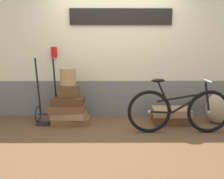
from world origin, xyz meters
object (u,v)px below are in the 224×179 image
Objects in this scene: suitcase_1 at (69,114)px; luggage_trolley at (47,109)px; wicker_basket at (68,77)px; bicycle at (179,111)px; burlap_sack at (218,108)px; suitcase_5 at (171,118)px; suitcase_2 at (68,108)px; suitcase_3 at (68,101)px; suitcase_4 at (69,91)px; suitcase_6 at (171,112)px; suitcase_0 at (71,120)px.

luggage_trolley reaches higher than suitcase_1.
wicker_basket is 0.73m from luggage_trolley.
luggage_trolley reaches higher than bicycle.
burlap_sack is at bearing 4.40° from suitcase_1.
suitcase_1 is at bearing -177.23° from suitcase_5.
suitcase_2 is 2.76m from burlap_sack.
suitcase_2 is (-0.02, -0.01, 0.12)m from suitcase_1.
suitcase_3 reaches higher than suitcase_2.
wicker_basket is 2.00m from bicycle.
suitcase_1 is at bearing -90.89° from wicker_basket.
luggage_trolley is (-0.39, 0.07, -0.03)m from suitcase_2.
bicycle is (1.88, -0.46, 0.20)m from suitcase_1.
bicycle is (2.29, -0.52, 0.10)m from luggage_trolley.
luggage_trolley reaches higher than burlap_sack.
suitcase_2 is 1.79× the size of suitcase_4.
wicker_basket is (0.00, 0.02, 0.70)m from suitcase_1.
bicycle reaches higher than suitcase_5.
suitcase_6 is (1.90, 0.01, -0.08)m from suitcase_2.
burlap_sack is (2.74, 0.01, 0.11)m from suitcase_1.
suitcase_3 is at bearing -177.61° from suitcase_6.
suitcase_5 is (1.89, 0.05, -0.35)m from suitcase_3.
suitcase_3 reaches higher than suitcase_6.
suitcase_6 is (1.88, 0.01, -0.21)m from suitcase_3.
bicycle reaches higher than suitcase_6.
suitcase_1 is at bearing -8.41° from luggage_trolley.
burlap_sack is at bearing 2.64° from suitcase_3.
suitcase_6 is (-0.01, -0.04, 0.14)m from suitcase_5.
suitcase_0 is at bearing 47.67° from suitcase_4.
suitcase_4 is (0.03, 0.01, 0.31)m from suitcase_2.
luggage_trolley is at bearing -179.45° from suitcase_6.
suitcase_0 is 1.86m from suitcase_5.
suitcase_6 is 2.29m from luggage_trolley.
suitcase_3 is at bearing -137.56° from suitcase_0.
suitcase_0 is at bearing 16.54° from wicker_basket.
suitcase_0 is 1.93m from bicycle.
suitcase_6 reaches higher than suitcase_5.
burlap_sack is at bearing 0.03° from suitcase_2.
wicker_basket reaches higher than suitcase_4.
suitcase_4 is at bearing -9.46° from suitcase_1.
wicker_basket is 0.53× the size of burlap_sack.
suitcase_4 reaches higher than suitcase_5.
suitcase_1 is at bearing -179.83° from burlap_sack.
suitcase_1 is 1.88m from suitcase_6.
wicker_basket is (-0.01, 0.02, 0.26)m from suitcase_4.
wicker_basket is (-0.03, -0.01, 0.81)m from suitcase_0.
suitcase_6 is at bearing -1.57° from luggage_trolley.
suitcase_0 is at bearing 179.66° from burlap_sack.
suitcase_3 is 0.81× the size of suitcase_5.
suitcase_4 is 1.94m from bicycle.
suitcase_0 is at bearing 34.45° from suitcase_2.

